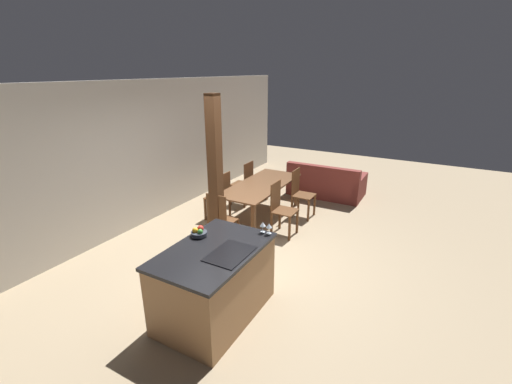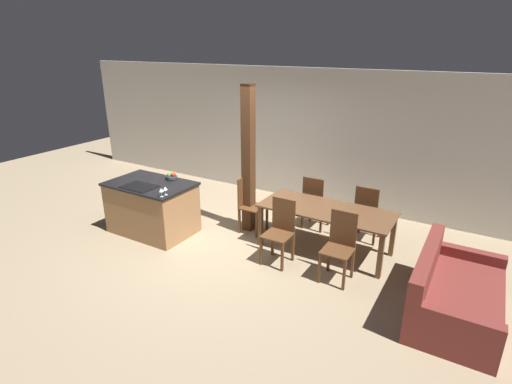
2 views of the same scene
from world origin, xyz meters
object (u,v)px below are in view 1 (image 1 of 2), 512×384
Objects in this scene: wine_glass_near at (269,226)px; dining_table at (261,188)px; timber_post at (215,176)px; kitchen_island at (215,282)px; dining_chair_head_end at (221,219)px; dining_chair_far_right at (244,183)px; couch at (326,184)px; wine_glass_middle at (263,225)px; dining_chair_near_right at (300,192)px; dining_chair_far_left at (220,195)px; fruit_bowl at (199,232)px; dining_chair_near_left at (281,208)px.

wine_glass_near is 0.07× the size of dining_table.
dining_table is 1.59m from timber_post.
kitchen_island is 1.70m from dining_chair_head_end.
dining_chair_far_right is (2.67, 1.95, -0.51)m from wine_glass_near.
kitchen_island is 1.48× the size of dining_chair_head_end.
wine_glass_middle is at bearing 96.33° from couch.
dining_chair_head_end is at bearing 160.63° from dining_chair_near_right.
dining_chair_far_left reaches higher than couch.
wine_glass_near is (0.46, -0.74, 0.06)m from fruit_bowl.
wine_glass_middle reaches higher than dining_chair_head_end.
kitchen_island is 1.48× the size of dining_chair_near_left.
dining_chair_far_right is at bearing 21.13° from fruit_bowl.
dining_chair_far_left is 1.00× the size of dining_chair_far_right.
dining_table is at bearing 69.32° from couch.
dining_chair_head_end is at bearing -180.00° from dining_table.
couch is at bearing 136.90° from dining_chair_far_right.
dining_chair_near_right is at bearing 11.49° from wine_glass_middle.
wine_glass_middle is 1.53m from dining_chair_head_end.
fruit_bowl is 1.39m from timber_post.
timber_post is at bearing 60.66° from wine_glass_near.
dining_chair_near_left and dining_chair_far_right have the same top height.
fruit_bowl is at bearing 177.99° from dining_chair_near_right.
dining_chair_head_end is at bearing 58.49° from wine_glass_near.
fruit_bowl is 0.08× the size of timber_post.
dining_chair_near_right is 1.62m from dining_chair_far_left.
couch is (4.62, -0.18, -0.70)m from fruit_bowl.
kitchen_island is 1.87m from timber_post.
dining_chair_near_left is at bearing 180.00° from dining_chair_near_right.
dining_chair_far_left is (-0.47, 0.66, -0.12)m from dining_table.
couch is 0.68× the size of timber_post.
kitchen_island is at bearing -174.37° from dining_chair_near_left.
dining_chair_far_left is at bearing 0.00° from dining_chair_far_right.
timber_post reaches higher than kitchen_island.
dining_chair_near_right is (0.93, 0.00, 0.00)m from dining_chair_near_left.
wine_glass_near is 1.92m from dining_chair_near_left.
dining_chair_near_left is at bearing -2.87° from fruit_bowl.
fruit_bowl is 0.80m from wine_glass_middle.
dining_chair_near_left is 2.43m from couch.
dining_chair_near_left is at bearing -35.40° from timber_post.
dining_chair_head_end is at bearing 23.67° from fruit_bowl.
dining_chair_near_right is at bearing 0.00° from dining_chair_near_left.
timber_post reaches higher than dining_chair_near_right.
dining_chair_near_right is 1.32m from dining_chair_far_right.
kitchen_island is 1.48× the size of dining_chair_far_left.
wine_glass_middle is (0.00, 0.09, 0.00)m from wine_glass_near.
kitchen_island is at bearing 91.81° from couch.
wine_glass_middle reaches higher than dining_chair_far_right.
wine_glass_near is at bearing 48.31° from dining_chair_far_left.
kitchen_island reaches higher than dining_table.
dining_chair_near_left and dining_chair_far_left have the same top height.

